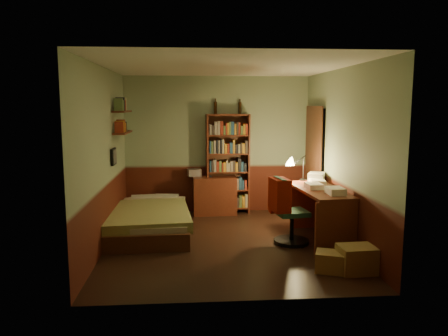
{
  "coord_description": "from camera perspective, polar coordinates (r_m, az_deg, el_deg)",
  "views": [
    {
      "loc": [
        -0.5,
        -6.34,
        2.05
      ],
      "look_at": [
        0.0,
        0.25,
        1.1
      ],
      "focal_mm": 35.0,
      "sensor_mm": 36.0,
      "label": 1
    }
  ],
  "objects": [
    {
      "name": "ceiling",
      "position": [
        6.38,
        0.17,
        13.22
      ],
      "size": [
        3.5,
        4.0,
        0.02
      ],
      "primitive_type": "cube",
      "color": "silver",
      "rests_on": "wall_back"
    },
    {
      "name": "red_jacket",
      "position": [
        6.61,
        6.69,
        0.34
      ],
      "size": [
        0.36,
        0.46,
        0.48
      ],
      "primitive_type": "cube",
      "rotation": [
        0.0,
        0.0,
        -0.38
      ],
      "color": "#9F1C0C",
      "rests_on": "office_chair"
    },
    {
      "name": "cardboard_box_a",
      "position": [
        5.75,
        16.96,
        -11.33
      ],
      "size": [
        0.46,
        0.38,
        0.33
      ],
      "primitive_type": "cube",
      "rotation": [
        0.0,
        0.0,
        0.06
      ],
      "color": "olive",
      "rests_on": "ground"
    },
    {
      "name": "dresser",
      "position": [
        8.29,
        -1.21,
        -3.6
      ],
      "size": [
        0.82,
        0.43,
        0.72
      ],
      "primitive_type": "cube",
      "rotation": [
        0.0,
        0.0,
        0.03
      ],
      "color": "#532113",
      "rests_on": "ground"
    },
    {
      "name": "doorway",
      "position": [
        8.02,
        11.76,
        0.48
      ],
      "size": [
        0.06,
        0.9,
        2.0
      ],
      "primitive_type": "cube",
      "color": "black",
      "rests_on": "ground"
    },
    {
      "name": "mini_stereo",
      "position": [
        8.33,
        -3.89,
        -0.6
      ],
      "size": [
        0.28,
        0.24,
        0.13
      ],
      "primitive_type": "cube",
      "rotation": [
        0.0,
        0.0,
        0.2
      ],
      "color": "#B2B2B7",
      "rests_on": "dresser"
    },
    {
      "name": "wall_right",
      "position": [
        6.77,
        15.19,
        1.54
      ],
      "size": [
        0.02,
        4.0,
        2.6
      ],
      "primitive_type": "cube",
      "color": "gray",
      "rests_on": "ground"
    },
    {
      "name": "wall_shelf_upper",
      "position": [
        7.53,
        -13.16,
        7.2
      ],
      "size": [
        0.2,
        0.9,
        0.03
      ],
      "primitive_type": "cube",
      "color": "#532113",
      "rests_on": "wall_left"
    },
    {
      "name": "framed_picture",
      "position": [
        7.09,
        -14.22,
        1.45
      ],
      "size": [
        0.04,
        0.32,
        0.26
      ],
      "primitive_type": "cube",
      "color": "black",
      "rests_on": "wall_left"
    },
    {
      "name": "desk_lamp",
      "position": [
        7.37,
        10.35,
        0.7
      ],
      "size": [
        0.18,
        0.18,
        0.6
      ],
      "primitive_type": "cone",
      "rotation": [
        0.0,
        0.0,
        0.01
      ],
      "color": "black",
      "rests_on": "desk"
    },
    {
      "name": "paper_stack",
      "position": [
        7.39,
        11.98,
        -1.14
      ],
      "size": [
        0.36,
        0.4,
        0.13
      ],
      "primitive_type": "cube",
      "rotation": [
        0.0,
        0.0,
        -0.42
      ],
      "color": "silver",
      "rests_on": "desk"
    },
    {
      "name": "wall_front",
      "position": [
        4.42,
        2.22,
        -1.57
      ],
      "size": [
        3.5,
        0.02,
        2.6
      ],
      "primitive_type": "cube",
      "color": "gray",
      "rests_on": "ground"
    },
    {
      "name": "cardboard_box_b",
      "position": [
        5.7,
        13.69,
        -11.81
      ],
      "size": [
        0.43,
        0.39,
        0.25
      ],
      "primitive_type": "cube",
      "rotation": [
        0.0,
        0.0,
        -0.35
      ],
      "color": "olive",
      "rests_on": "ground"
    },
    {
      "name": "wall_left",
      "position": [
        6.51,
        -15.48,
        1.27
      ],
      "size": [
        0.02,
        4.0,
        2.6
      ],
      "primitive_type": "cube",
      "color": "gray",
      "rests_on": "ground"
    },
    {
      "name": "wall_back",
      "position": [
        8.4,
        -0.91,
        3.05
      ],
      "size": [
        3.5,
        0.02,
        2.6
      ],
      "primitive_type": "cube",
      "color": "gray",
      "rests_on": "ground"
    },
    {
      "name": "bottle_left",
      "position": [
        8.31,
        -1.13,
        7.87
      ],
      "size": [
        0.08,
        0.08,
        0.23
      ],
      "primitive_type": "cylinder",
      "rotation": [
        0.0,
        0.0,
        0.32
      ],
      "color": "black",
      "rests_on": "bookshelf"
    },
    {
      "name": "floor",
      "position": [
        6.68,
        0.17,
        -9.77
      ],
      "size": [
        3.5,
        4.0,
        0.02
      ],
      "primitive_type": "cube",
      "color": "black",
      "rests_on": "ground"
    },
    {
      "name": "bottle_right",
      "position": [
        8.35,
        2.09,
        7.83
      ],
      "size": [
        0.07,
        0.07,
        0.22
      ],
      "primitive_type": "cylinder",
      "rotation": [
        0.0,
        0.0,
        0.35
      ],
      "color": "black",
      "rests_on": "bookshelf"
    },
    {
      "name": "wall_shelf_lower",
      "position": [
        7.54,
        -13.07,
        4.54
      ],
      "size": [
        0.2,
        0.9,
        0.03
      ],
      "primitive_type": "cube",
      "color": "#532113",
      "rests_on": "wall_left"
    },
    {
      "name": "door_trim",
      "position": [
        8.01,
        11.52,
        0.48
      ],
      "size": [
        0.02,
        0.98,
        2.08
      ],
      "primitive_type": "cube",
      "color": "#432415",
      "rests_on": "ground"
    },
    {
      "name": "bed",
      "position": [
        7.31,
        -9.68,
        -5.49
      ],
      "size": [
        1.3,
        2.31,
        0.67
      ],
      "primitive_type": "cube",
      "rotation": [
        0.0,
        0.0,
        0.04
      ],
      "color": "olive",
      "rests_on": "ground"
    },
    {
      "name": "desk",
      "position": [
        6.8,
        12.44,
        -6.01
      ],
      "size": [
        0.75,
        1.56,
        0.81
      ],
      "primitive_type": "cube",
      "rotation": [
        0.0,
        0.0,
        0.08
      ],
      "color": "#532113",
      "rests_on": "ground"
    },
    {
      "name": "office_chair",
      "position": [
        6.6,
        8.88,
        -5.89
      ],
      "size": [
        0.51,
        0.46,
        0.91
      ],
      "primitive_type": "cube",
      "rotation": [
        0.0,
        0.0,
        0.15
      ],
      "color": "#26533A",
      "rests_on": "ground"
    },
    {
      "name": "bookshelf",
      "position": [
        8.29,
        0.49,
        0.52
      ],
      "size": [
        0.83,
        0.31,
        1.89
      ],
      "primitive_type": "cube",
      "rotation": [
        0.0,
        0.0,
        0.07
      ],
      "color": "#532113",
      "rests_on": "ground"
    }
  ]
}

